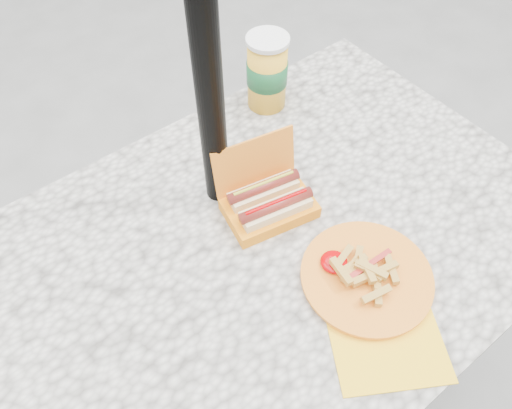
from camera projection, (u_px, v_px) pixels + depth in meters
ground at (262, 374)px, 1.57m from camera, size 60.00×60.00×0.00m
picnic_table at (265, 270)px, 1.06m from camera, size 1.20×0.80×0.75m
umbrella_pole at (205, 50)px, 0.78m from camera, size 0.05×0.05×2.20m
hotdog_box at (268, 201)px, 1.00m from camera, size 0.20×0.17×0.14m
fries_plate at (367, 280)px, 0.91m from camera, size 0.30×0.35×0.05m
soda_cup at (267, 72)px, 1.16m from camera, size 0.10×0.10×0.18m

